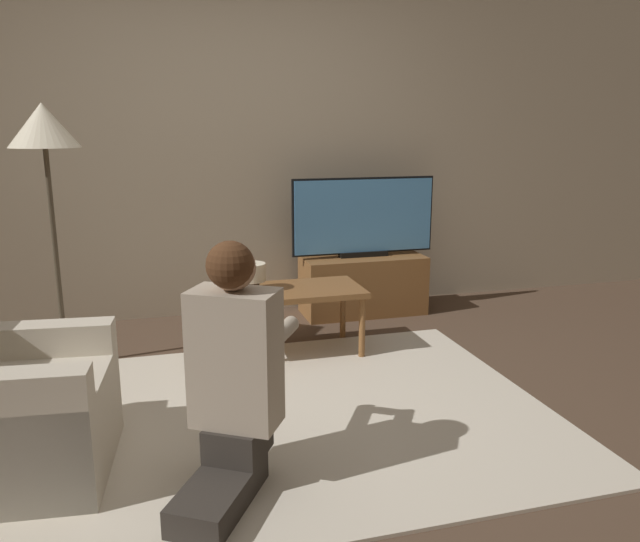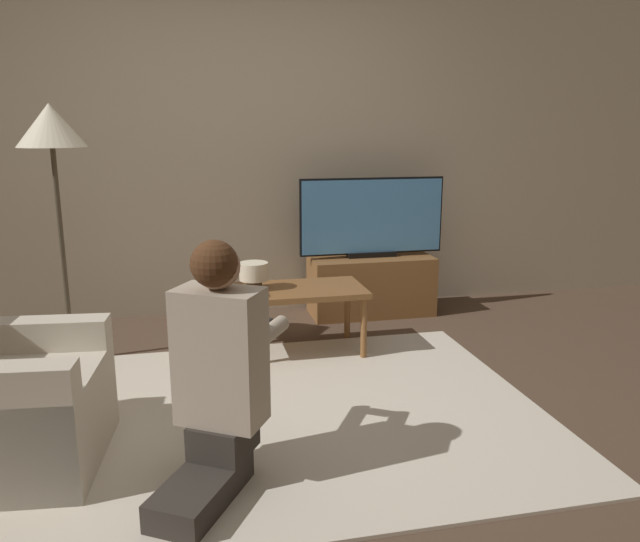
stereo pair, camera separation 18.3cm
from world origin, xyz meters
name	(u,v)px [view 2 (the right image)]	position (x,y,z in m)	size (l,w,h in m)	color
ground_plane	(282,416)	(0.00, 0.00, 0.00)	(10.00, 10.00, 0.00)	brown
wall_back	(239,143)	(0.00, 1.93, 1.30)	(10.00, 0.06, 2.60)	tan
rug	(282,414)	(0.00, 0.00, 0.01)	(2.63, 2.05, 0.02)	beige
tv_stand	(371,285)	(0.96, 1.60, 0.23)	(0.94, 0.41, 0.45)	brown
tv	(372,217)	(0.96, 1.60, 0.76)	(1.12, 0.08, 0.60)	black
coffee_table	(291,296)	(0.20, 0.86, 0.39)	(0.92, 0.48, 0.43)	brown
floor_lamp	(52,143)	(-1.16, 1.04, 1.33)	(0.39, 0.39, 1.56)	#4C4233
person_kneeling	(218,370)	(-0.33, -0.54, 0.49)	(0.64, 0.84, 1.00)	#332D28
table_lamp	(254,273)	(-0.03, 0.89, 0.54)	(0.18, 0.18, 0.17)	#4C3823
remote	(263,293)	(0.01, 0.77, 0.44)	(0.04, 0.15, 0.02)	black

